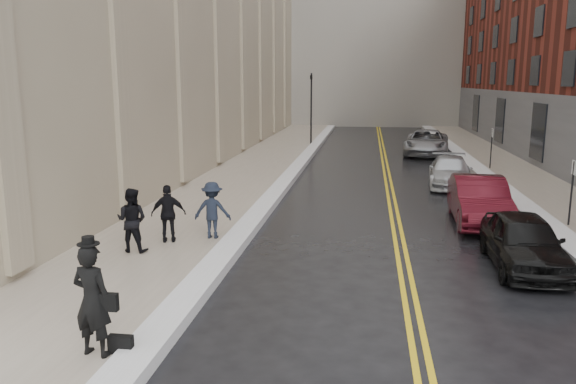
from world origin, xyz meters
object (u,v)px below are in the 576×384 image
(car_black, at_px, (524,242))
(car_silver_far, at_px, (427,142))
(pedestrian_a, at_px, (132,220))
(pedestrian_b, at_px, (212,210))
(car_silver_near, at_px, (450,172))
(car_maroon, at_px, (479,201))
(pedestrian_main, at_px, (92,300))
(pedestrian_c, at_px, (169,214))

(car_black, relative_size, car_silver_far, 0.71)
(pedestrian_a, height_order, pedestrian_b, pedestrian_a)
(car_black, bearing_deg, car_silver_near, 91.83)
(car_silver_far, xyz_separation_m, pedestrian_b, (-8.12, -21.17, 0.18))
(car_maroon, height_order, pedestrian_b, pedestrian_b)
(car_black, bearing_deg, pedestrian_b, 172.98)
(pedestrian_main, distance_m, pedestrian_c, 6.72)
(car_maroon, bearing_deg, car_silver_far, 91.96)
(pedestrian_main, distance_m, pedestrian_a, 5.90)
(pedestrian_b, bearing_deg, pedestrian_a, 38.86)
(car_silver_far, bearing_deg, pedestrian_b, -103.73)
(car_black, height_order, car_maroon, car_maroon)
(car_silver_far, bearing_deg, pedestrian_a, -106.22)
(pedestrian_c, bearing_deg, pedestrian_b, -167.96)
(car_black, bearing_deg, car_silver_far, 91.23)
(pedestrian_main, bearing_deg, car_maroon, -116.74)
(car_maroon, distance_m, pedestrian_b, 8.84)
(car_maroon, xyz_separation_m, pedestrian_main, (-8.13, -10.70, 0.34))
(car_silver_near, xyz_separation_m, pedestrian_c, (-9.23, -10.88, 0.32))
(car_maroon, bearing_deg, car_silver_near, 91.99)
(car_silver_near, relative_size, car_silver_far, 0.78)
(car_silver_far, distance_m, pedestrian_main, 29.54)
(pedestrian_a, height_order, pedestrian_c, pedestrian_a)
(car_silver_far, bearing_deg, car_silver_near, -82.73)
(pedestrian_b, bearing_deg, car_silver_far, -114.16)
(car_silver_near, relative_size, pedestrian_c, 2.73)
(car_maroon, bearing_deg, pedestrian_a, -150.91)
(pedestrian_main, bearing_deg, pedestrian_b, -79.55)
(car_silver_far, relative_size, pedestrian_b, 3.47)
(car_black, distance_m, pedestrian_b, 8.45)
(pedestrian_b, bearing_deg, car_black, 169.20)
(car_black, xyz_separation_m, car_silver_far, (-0.24, 22.29, 0.10))
(pedestrian_a, bearing_deg, pedestrian_main, 109.69)
(car_silver_near, height_order, pedestrian_a, pedestrian_a)
(car_black, relative_size, pedestrian_c, 2.49)
(pedestrian_c, bearing_deg, car_silver_far, -129.10)
(car_silver_near, bearing_deg, car_black, -83.73)
(car_maroon, relative_size, car_silver_far, 0.81)
(pedestrian_main, bearing_deg, car_black, -133.41)
(car_silver_far, bearing_deg, pedestrian_main, -98.71)
(car_maroon, relative_size, pedestrian_c, 2.83)
(car_silver_near, bearing_deg, car_maroon, -84.91)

